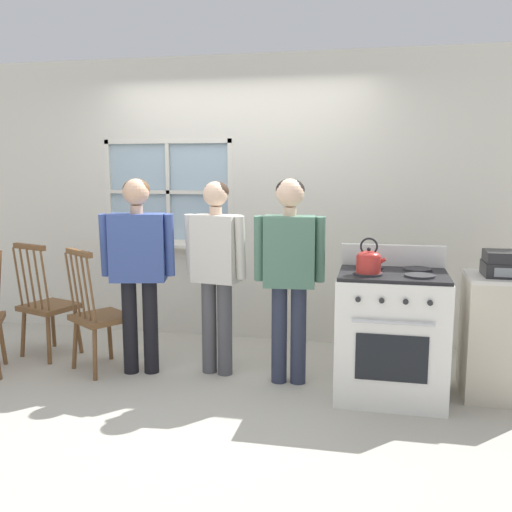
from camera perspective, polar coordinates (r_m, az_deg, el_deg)
name	(u,v)px	position (r m, az deg, el deg)	size (l,w,h in m)	color
ground_plane	(197,389)	(4.47, -5.90, -13.05)	(16.00, 16.00, 0.00)	#B2AD9E
wall_back	(244,201)	(5.49, -1.20, 5.52)	(6.40, 0.16, 2.70)	silver
chair_by_window	(47,306)	(5.37, -20.15, -4.75)	(0.53, 0.52, 1.02)	brown
chair_near_wall	(99,317)	(4.87, -15.44, -5.91)	(0.57, 0.57, 1.02)	brown
person_elderly_left	(138,256)	(4.63, -11.72, -0.02)	(0.59, 0.30, 1.58)	black
person_teen_center	(216,260)	(4.53, -4.00, -0.43)	(0.52, 0.27, 1.56)	#4C4C51
person_adult_right	(289,260)	(4.32, 3.36, -0.42)	(0.54, 0.25, 1.58)	#2D3347
stove	(391,333)	(4.28, 13.34, -7.55)	(0.77, 0.68, 1.08)	white
kettle	(369,261)	(4.03, 11.20, -0.46)	(0.21, 0.17, 0.25)	red
potted_plant	(137,234)	(5.78, -11.84, 2.15)	(0.17, 0.17, 0.37)	#42474C
side_counter	(503,337)	(4.54, 23.46, -7.40)	(0.55, 0.50, 0.90)	beige
stereo	(509,264)	(4.41, 23.94, -0.75)	(0.34, 0.29, 0.18)	#232326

